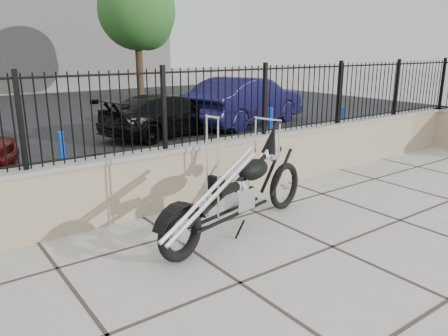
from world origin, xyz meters
TOP-DOWN VIEW (x-y plane):
  - ground_plane at (0.00, 0.00)m, footprint 90.00×90.00m
  - parking_lot at (0.00, 12.50)m, footprint 30.00×30.00m
  - retaining_wall at (0.00, 2.50)m, footprint 14.00×0.36m
  - iron_fence at (0.00, 2.50)m, footprint 14.00×0.08m
  - chopper_motorcycle at (-0.70, 1.09)m, footprint 2.87×1.17m
  - car_black at (1.95, 7.73)m, footprint 4.35×2.39m
  - car_blue at (4.86, 7.75)m, footprint 5.00×2.92m
  - bollard_a at (-1.84, 5.05)m, footprint 0.14×0.14m
  - bollard_b at (3.11, 4.66)m, footprint 0.13×0.13m
  - bollard_c at (5.71, 4.51)m, footprint 0.12×0.12m
  - tree_right at (5.40, 16.65)m, footprint 3.63×3.63m

SIDE VIEW (x-z plane):
  - ground_plane at x=0.00m, z-range 0.00..0.00m
  - parking_lot at x=0.00m, z-range 0.00..0.00m
  - bollard_c at x=5.71m, z-range 0.00..0.87m
  - bollard_a at x=-1.84m, z-range 0.00..0.93m
  - retaining_wall at x=0.00m, z-range 0.00..0.96m
  - bollard_b at x=3.11m, z-range 0.00..1.04m
  - car_black at x=1.95m, z-range 0.00..1.19m
  - car_blue at x=4.86m, z-range 0.00..1.56m
  - chopper_motorcycle at x=-0.70m, z-range 0.00..1.70m
  - iron_fence at x=0.00m, z-range 0.96..2.16m
  - tree_right at x=5.40m, z-range 1.23..7.36m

